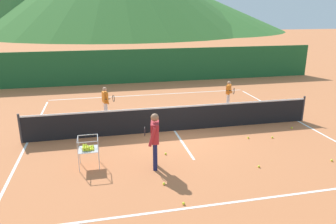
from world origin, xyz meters
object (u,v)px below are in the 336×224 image
ball_cart (88,148)px  tennis_ball_1 (259,166)px  tennis_ball_6 (292,128)px  tennis_ball_8 (272,137)px  tennis_ball_2 (164,184)px  tennis_ball_0 (166,154)px  student_1 (229,91)px  tennis_net (175,118)px  tennis_ball_5 (248,138)px  instructor (155,136)px  tennis_ball_4 (184,203)px  tennis_ball_3 (332,160)px  tennis_ball_7 (96,148)px  student_0 (106,99)px

ball_cart → tennis_ball_1: ball_cart is taller
tennis_ball_6 → tennis_ball_8: size_ratio=1.00×
tennis_ball_2 → tennis_ball_0: bearing=76.6°
tennis_ball_2 → tennis_ball_1: bearing=7.1°
student_1 → ball_cart: (-6.47, -5.09, -0.13)m
tennis_ball_1 → student_1: bearing=75.4°
ball_cart → tennis_ball_1: size_ratio=13.22×
tennis_net → tennis_ball_0: (-0.78, -2.01, -0.47)m
tennis_net → tennis_ball_5: 2.78m
tennis_ball_0 → tennis_ball_2: size_ratio=1.00×
student_1 → tennis_ball_2: (-4.53, -6.59, -0.69)m
instructor → tennis_ball_4: bearing=-80.9°
tennis_ball_3 → tennis_ball_5: same height
tennis_ball_8 → ball_cart: bearing=-172.5°
tennis_ball_5 → tennis_ball_6: same height
tennis_ball_1 → tennis_ball_3: same height
tennis_net → tennis_ball_3: (4.06, -3.57, -0.47)m
tennis_net → ball_cart: size_ratio=12.19×
ball_cart → tennis_ball_8: ball_cart is taller
tennis_ball_3 → tennis_ball_6: size_ratio=1.00×
tennis_ball_1 → tennis_ball_2: bearing=-172.9°
instructor → tennis_ball_5: bearing=21.9°
student_1 → tennis_ball_7: size_ratio=17.60×
student_1 → tennis_ball_6: 3.77m
ball_cart → tennis_ball_0: (2.37, 0.32, -0.56)m
student_0 → tennis_ball_2: student_0 is taller
tennis_ball_3 → tennis_ball_4: same height
tennis_net → tennis_ball_6: (4.50, -0.75, -0.47)m
tennis_ball_8 → tennis_ball_6: bearing=30.5°
student_0 → tennis_ball_3: student_0 is taller
instructor → student_0: instructor is taller
instructor → tennis_ball_8: size_ratio=24.34×
student_0 → student_1: bearing=5.1°
instructor → tennis_ball_3: 5.46m
instructor → tennis_ball_8: 4.79m
tennis_ball_2 → tennis_ball_5: (3.60, 2.50, 0.00)m
tennis_ball_4 → tennis_ball_5: same height
tennis_net → ball_cart: 3.92m
tennis_net → tennis_ball_7: tennis_net is taller
student_0 → tennis_ball_7: bearing=-97.9°
tennis_ball_2 → tennis_ball_5: 4.38m
student_0 → tennis_ball_1: size_ratio=19.40×
tennis_net → tennis_ball_8: size_ratio=161.13×
tennis_ball_2 → tennis_ball_8: 5.03m
tennis_net → ball_cart: bearing=-143.4°
tennis_ball_1 → tennis_ball_3: bearing=-2.7°
tennis_ball_0 → tennis_ball_1: size_ratio=1.00×
tennis_ball_0 → tennis_ball_3: (4.83, -1.56, 0.00)m
tennis_ball_3 → tennis_ball_4: size_ratio=1.00×
tennis_ball_6 → student_0: bearing=156.7°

